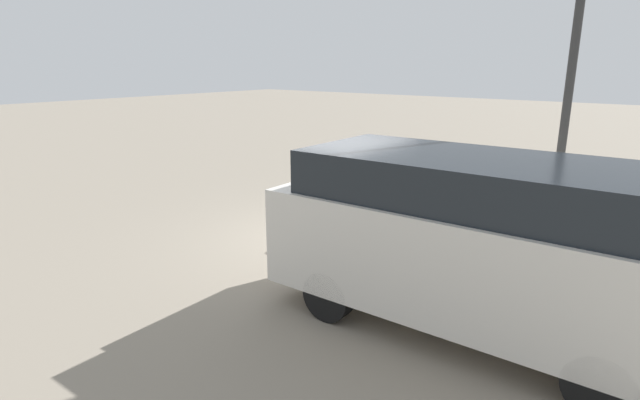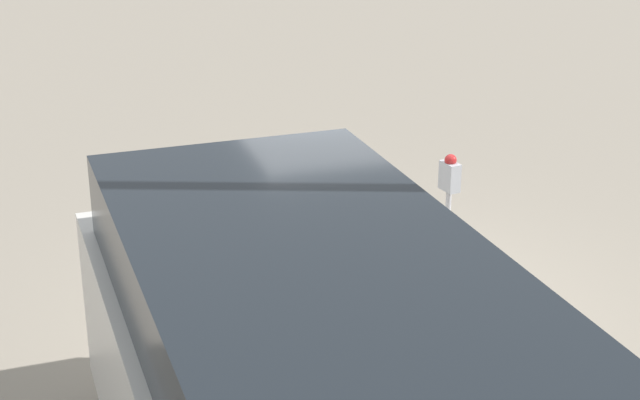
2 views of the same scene
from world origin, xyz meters
The scene contains 4 objects.
ground_plane centered at (0.00, 0.00, 0.00)m, with size 80.00×80.00×0.00m, color gray.
parking_meter_near centered at (0.31, 0.64, 1.14)m, with size 0.21×0.14×1.55m.
lamp_post centered at (3.47, 1.96, 1.73)m, with size 0.44×0.44×5.80m.
parked_van centered at (3.38, -1.54, 1.18)m, with size 5.11×2.17×2.18m.
Camera 1 is at (5.43, -7.20, 3.25)m, focal length 28.00 mm.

